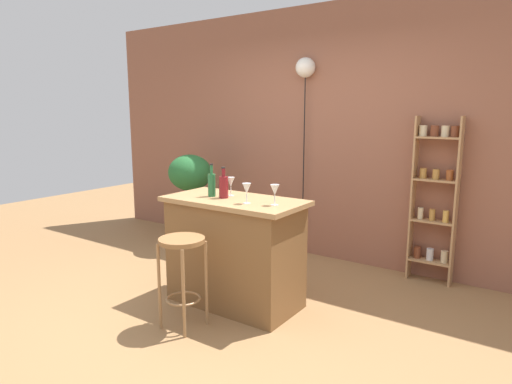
% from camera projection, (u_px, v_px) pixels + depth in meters
% --- Properties ---
extents(ground, '(12.00, 12.00, 0.00)m').
position_uv_depth(ground, '(213.00, 315.00, 3.68)').
color(ground, olive).
extents(back_wall, '(6.40, 0.10, 2.80)m').
position_uv_depth(back_wall, '(323.00, 135.00, 5.00)').
color(back_wall, '#8C5642').
rests_on(back_wall, ground).
extents(kitchen_counter, '(1.20, 0.61, 0.93)m').
position_uv_depth(kitchen_counter, '(235.00, 251.00, 3.83)').
color(kitchen_counter, brown).
rests_on(kitchen_counter, ground).
extents(bar_stool, '(0.35, 0.35, 0.72)m').
position_uv_depth(bar_stool, '(182.00, 261.00, 3.40)').
color(bar_stool, '#997047').
rests_on(bar_stool, ground).
extents(spice_shelf, '(0.42, 0.15, 1.62)m').
position_uv_depth(spice_shelf, '(434.00, 196.00, 4.28)').
color(spice_shelf, tan).
rests_on(spice_shelf, ground).
extents(plant_stool, '(0.28, 0.28, 0.35)m').
position_uv_depth(plant_stool, '(192.00, 233.00, 5.49)').
color(plant_stool, '#2D2823').
rests_on(plant_stool, ground).
extents(potted_plant, '(0.54, 0.49, 0.80)m').
position_uv_depth(potted_plant, '(190.00, 177.00, 5.36)').
color(potted_plant, '#935B3D').
rests_on(potted_plant, plant_stool).
extents(bottle_vinegar, '(0.08, 0.08, 0.26)m').
position_uv_depth(bottle_vinegar, '(224.00, 186.00, 3.76)').
color(bottle_vinegar, maroon).
rests_on(bottle_vinegar, kitchen_counter).
extents(bottle_sauce_amber, '(0.07, 0.07, 0.28)m').
position_uv_depth(bottle_sauce_amber, '(212.00, 184.00, 3.83)').
color(bottle_sauce_amber, '#236638').
rests_on(bottle_sauce_amber, kitchen_counter).
extents(wine_glass_left, '(0.07, 0.07, 0.16)m').
position_uv_depth(wine_glass_left, '(231.00, 183.00, 3.86)').
color(wine_glass_left, silver).
rests_on(wine_glass_left, kitchen_counter).
extents(wine_glass_center, '(0.07, 0.07, 0.16)m').
position_uv_depth(wine_glass_center, '(247.00, 189.00, 3.53)').
color(wine_glass_center, silver).
rests_on(wine_glass_center, kitchen_counter).
extents(wine_glass_right, '(0.07, 0.07, 0.16)m').
position_uv_depth(wine_glass_right, '(275.00, 191.00, 3.47)').
color(wine_glass_right, silver).
rests_on(wine_glass_right, kitchen_counter).
extents(pendant_globe_light, '(0.22, 0.22, 2.24)m').
position_uv_depth(pendant_globe_light, '(305.00, 70.00, 4.89)').
color(pendant_globe_light, black).
rests_on(pendant_globe_light, ground).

